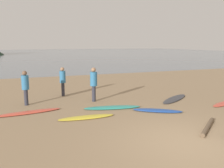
% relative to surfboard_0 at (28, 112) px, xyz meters
% --- Properties ---
extents(ground_plane, '(120.00, 120.00, 0.20)m').
position_rel_surfboard_0_xyz_m(ground_plane, '(4.21, 5.35, -0.14)').
color(ground_plane, '#997C5B').
rests_on(ground_plane, ground).
extents(ocean_water, '(140.00, 100.00, 0.01)m').
position_rel_surfboard_0_xyz_m(ocean_water, '(4.21, 60.54, -0.04)').
color(ocean_water, slate).
rests_on(ocean_water, ground).
extents(surfboard_0, '(2.67, 0.79, 0.08)m').
position_rel_surfboard_0_xyz_m(surfboard_0, '(0.00, 0.00, 0.00)').
color(surfboard_0, '#D84C38').
rests_on(surfboard_0, ground).
extents(surfboard_1, '(2.17, 0.54, 0.07)m').
position_rel_surfboard_0_xyz_m(surfboard_1, '(2.08, -1.44, -0.00)').
color(surfboard_1, yellow).
rests_on(surfboard_1, ground).
extents(surfboard_2, '(2.55, 1.03, 0.09)m').
position_rel_surfboard_0_xyz_m(surfboard_2, '(3.47, -0.53, 0.01)').
color(surfboard_2, teal).
rests_on(surfboard_2, ground).
extents(surfboard_3, '(1.99, 1.45, 0.10)m').
position_rel_surfboard_0_xyz_m(surfboard_3, '(5.07, -1.64, 0.01)').
color(surfboard_3, '#1E479E').
rests_on(surfboard_3, ground).
extents(surfboard_4, '(2.43, 1.87, 0.07)m').
position_rel_surfboard_0_xyz_m(surfboard_4, '(7.03, -0.08, -0.00)').
color(surfboard_4, '#333338').
rests_on(surfboard_4, ground).
extents(person_0, '(0.32, 0.32, 1.60)m').
position_rel_surfboard_0_xyz_m(person_0, '(-0.05, 1.37, 0.90)').
color(person_0, '#2D2D38').
rests_on(person_0, ground).
extents(person_1, '(0.32, 0.32, 1.56)m').
position_rel_surfboard_0_xyz_m(person_1, '(1.84, 2.73, 0.88)').
color(person_1, '#2D2D38').
rests_on(person_1, ground).
extents(person_2, '(0.34, 0.34, 1.67)m').
position_rel_surfboard_0_xyz_m(person_2, '(3.07, 0.98, 0.95)').
color(person_2, '#2D2D38').
rests_on(person_2, ground).
extents(driftwood_log, '(1.50, 1.21, 0.14)m').
position_rel_surfboard_0_xyz_m(driftwood_log, '(5.59, -3.94, 0.03)').
color(driftwood_log, brown).
rests_on(driftwood_log, ground).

